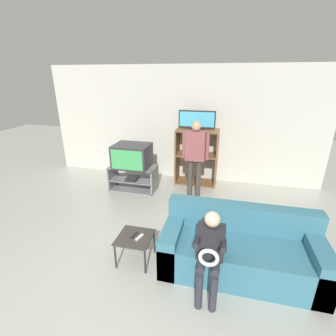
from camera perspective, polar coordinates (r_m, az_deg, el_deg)
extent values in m
plane|color=#ADADA3|center=(2.99, -15.24, -32.02)|extent=(18.00, 18.00, 0.00)
cube|color=beige|center=(5.75, 2.88, 10.19)|extent=(6.40, 0.06, 2.60)
cube|color=slate|center=(5.49, -7.98, -4.72)|extent=(1.00, 0.50, 0.02)
cube|color=slate|center=(5.40, -8.09, -2.52)|extent=(0.97, 0.50, 0.02)
cube|color=slate|center=(5.29, -8.25, 0.28)|extent=(1.00, 0.50, 0.02)
cube|color=slate|center=(5.58, -12.75, -1.77)|extent=(0.03, 0.50, 0.53)
cube|color=slate|center=(5.24, -3.16, -2.77)|extent=(0.03, 0.50, 0.53)
cube|color=black|center=(5.33, -8.36, -2.44)|extent=(0.24, 0.28, 0.05)
cube|color=#2D2D33|center=(5.20, -8.40, 2.87)|extent=(0.75, 0.60, 0.49)
cube|color=#3FA559|center=(4.94, -9.69, 1.81)|extent=(0.67, 0.01, 0.41)
cube|color=brown|center=(5.61, 2.14, 2.90)|extent=(0.03, 0.49, 1.26)
cube|color=brown|center=(5.52, 11.33, 2.17)|extent=(0.03, 0.49, 1.26)
cube|color=brown|center=(5.77, 6.44, -3.27)|extent=(0.87, 0.49, 0.03)
cube|color=brown|center=(5.53, 6.72, 3.16)|extent=(0.87, 0.49, 0.03)
cube|color=brown|center=(5.39, 6.96, 8.77)|extent=(0.87, 0.49, 0.03)
cube|color=black|center=(5.44, 4.97, 4.34)|extent=(0.18, 0.04, 0.22)
cube|color=black|center=(5.38, 6.70, 9.16)|extent=(0.28, 0.20, 0.04)
cube|color=black|center=(5.34, 6.79, 11.29)|extent=(0.79, 0.04, 0.37)
cube|color=#4CB7E0|center=(5.32, 6.76, 11.25)|extent=(0.74, 0.01, 0.32)
cube|color=#38332D|center=(3.35, -7.76, -15.79)|extent=(0.45, 0.45, 0.02)
cylinder|color=black|center=(3.39, -12.24, -19.62)|extent=(0.02, 0.02, 0.36)
cylinder|color=black|center=(3.27, -5.41, -21.04)|extent=(0.02, 0.02, 0.36)
cylinder|color=black|center=(3.68, -9.49, -15.80)|extent=(0.02, 0.02, 0.36)
cylinder|color=black|center=(3.56, -3.25, -16.90)|extent=(0.02, 0.02, 0.36)
cube|color=#232328|center=(3.36, -8.01, -15.27)|extent=(0.06, 0.15, 0.02)
cube|color=silver|center=(3.32, -6.69, -15.80)|extent=(0.08, 0.15, 0.02)
cube|color=teal|center=(3.38, 16.35, -19.33)|extent=(1.93, 0.81, 0.44)
cube|color=teal|center=(3.40, 16.88, -10.87)|extent=(1.93, 0.20, 0.36)
cube|color=teal|center=(3.38, 1.15, -17.07)|extent=(0.22, 0.81, 0.56)
cube|color=teal|center=(3.52, 31.28, -18.79)|extent=(0.22, 0.81, 0.56)
cylinder|color=#3D3833|center=(5.04, 5.22, -2.24)|extent=(0.11, 0.11, 0.78)
cylinder|color=#3D3833|center=(5.02, 7.08, -2.40)|extent=(0.11, 0.11, 0.78)
cube|color=#8C4C4C|center=(4.81, 6.46, 5.18)|extent=(0.38, 0.20, 0.58)
cylinder|color=#8C4C4C|center=(4.84, 3.77, 5.54)|extent=(0.08, 0.08, 0.56)
cylinder|color=#8C4C4C|center=(4.78, 9.18, 5.14)|extent=(0.08, 0.08, 0.56)
sphere|color=tan|center=(4.72, 6.65, 9.70)|extent=(0.19, 0.19, 0.19)
cylinder|color=#2D2D38|center=(2.90, 7.25, -26.74)|extent=(0.08, 0.08, 0.44)
cylinder|color=#2D2D38|center=(2.90, 10.56, -27.06)|extent=(0.08, 0.08, 0.44)
cylinder|color=#2D2D38|center=(2.82, 7.90, -20.88)|extent=(0.09, 0.30, 0.09)
cylinder|color=#2D2D38|center=(2.82, 11.15, -21.18)|extent=(0.09, 0.30, 0.09)
cube|color=#232328|center=(2.84, 9.98, -16.65)|extent=(0.30, 0.17, 0.41)
cylinder|color=#232328|center=(2.69, 6.89, -16.61)|extent=(0.06, 0.31, 0.14)
cylinder|color=#232328|center=(2.69, 12.88, -17.15)|extent=(0.06, 0.31, 0.14)
sphere|color=beige|center=(2.67, 10.36, -11.74)|extent=(0.17, 0.17, 0.17)
torus|color=silver|center=(2.60, 9.50, -20.05)|extent=(0.21, 0.04, 0.21)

